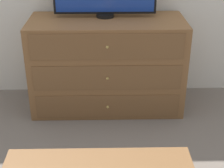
# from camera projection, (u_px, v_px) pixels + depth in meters

# --- Properties ---
(ground_plane) EXTENTS (12.00, 12.00, 0.00)m
(ground_plane) POSITION_uv_depth(u_px,v_px,m) (106.00, 89.00, 3.60)
(ground_plane) COLOR #70665B
(dresser) EXTENTS (1.36, 0.59, 0.83)m
(dresser) POSITION_uv_depth(u_px,v_px,m) (107.00, 64.00, 3.13)
(dresser) COLOR brown
(dresser) RESTS_ON ground_plane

